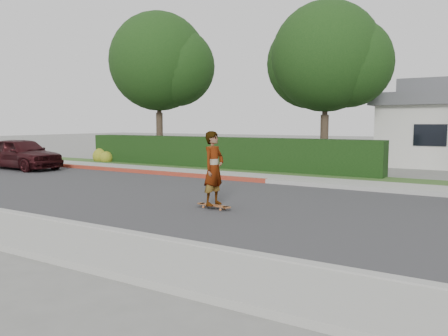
% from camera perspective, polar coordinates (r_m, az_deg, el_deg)
% --- Properties ---
extents(ground, '(120.00, 120.00, 0.00)m').
position_cam_1_polar(ground, '(12.83, -6.42, -3.84)').
color(ground, slate).
rests_on(ground, ground).
extents(road, '(60.00, 8.00, 0.01)m').
position_cam_1_polar(road, '(12.83, -6.42, -3.82)').
color(road, '#2D2D30').
rests_on(road, ground).
extents(curb_near, '(60.00, 0.20, 0.15)m').
position_cam_1_polar(curb_near, '(9.94, -21.01, -6.66)').
color(curb_near, '#9E9E99').
rests_on(curb_near, ground).
extents(sidewalk_near, '(60.00, 1.60, 0.12)m').
position_cam_1_polar(sidewalk_near, '(9.44, -25.34, -7.60)').
color(sidewalk_near, gray).
rests_on(sidewalk_near, ground).
extents(curb_far, '(60.00, 0.20, 0.15)m').
position_cam_1_polar(curb_far, '(16.23, 2.39, -1.48)').
color(curb_far, '#9E9E99').
rests_on(curb_far, ground).
extents(curb_red_section, '(12.00, 0.21, 0.15)m').
position_cam_1_polar(curb_red_section, '(19.11, -10.89, -0.44)').
color(curb_red_section, maroon).
rests_on(curb_red_section, ground).
extents(sidewalk_far, '(60.00, 1.60, 0.12)m').
position_cam_1_polar(sidewalk_far, '(17.02, 3.84, -1.19)').
color(sidewalk_far, gray).
rests_on(sidewalk_far, ground).
extents(planting_strip, '(60.00, 1.60, 0.10)m').
position_cam_1_polar(planting_strip, '(18.45, 6.10, -0.68)').
color(planting_strip, '#2D4C1E').
rests_on(planting_strip, ground).
extents(hedge, '(15.00, 1.00, 1.50)m').
position_cam_1_polar(hedge, '(20.34, -0.85, 1.95)').
color(hedge, black).
rests_on(hedge, ground).
extents(flowering_shrub, '(1.40, 1.00, 0.90)m').
position_cam_1_polar(flowering_shrub, '(24.45, -15.55, 1.43)').
color(flowering_shrub, '#2D4C19').
rests_on(flowering_shrub, ground).
extents(tree_left, '(5.99, 5.21, 8.00)m').
position_cam_1_polar(tree_left, '(24.32, -8.28, 13.21)').
color(tree_left, '#33261C').
rests_on(tree_left, ground).
extents(tree_center, '(5.66, 4.84, 7.44)m').
position_cam_1_polar(tree_center, '(20.39, 13.32, 13.50)').
color(tree_center, '#33261C').
rests_on(tree_center, ground).
extents(skateboard, '(1.05, 0.32, 0.10)m').
position_cam_1_polar(skateboard, '(11.05, -1.34, -4.93)').
color(skateboard, '#BE6834').
rests_on(skateboard, ground).
extents(skateboarder, '(0.49, 0.71, 1.86)m').
position_cam_1_polar(skateboarder, '(10.91, -1.35, -0.05)').
color(skateboarder, white).
rests_on(skateboarder, skateboard).
extents(car_maroon, '(4.36, 1.84, 1.47)m').
position_cam_1_polar(car_maroon, '(22.41, -24.88, 1.73)').
color(car_maroon, black).
rests_on(car_maroon, ground).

